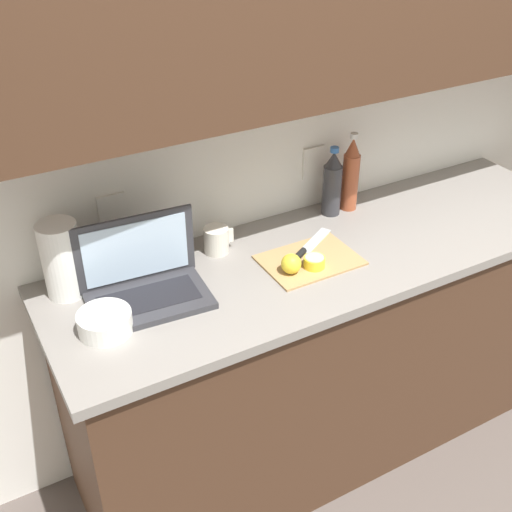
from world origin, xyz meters
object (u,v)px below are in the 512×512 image
Objects in this scene: laptop at (144,280)px; knife at (302,253)px; lemon_half_cut at (314,262)px; bottle_green_soda at (351,175)px; measuring_cup at (216,240)px; paper_towel_roll at (62,260)px; lemon_whole_beside at (291,264)px; bowl_white at (105,322)px; cutting_board at (310,260)px; bottle_oil_tall at (332,184)px.

laptop is 0.54m from knife.
bottle_green_soda is (0.34, 0.28, 0.11)m from lemon_half_cut.
measuring_cup is at bearing 112.76° from knife.
paper_towel_roll is at bearing 160.48° from lemon_half_cut.
lemon_whole_beside is 0.62× the size of measuring_cup.
lemon_whole_beside is at bearing -21.10° from paper_towel_roll.
lemon_whole_beside is 0.27× the size of paper_towel_roll.
bottle_green_soda is (0.87, 0.15, 0.08)m from laptop.
knife is at bearing 4.42° from bowl_white.
bowl_white is at bearing -165.90° from bottle_green_soda.
bowl_white is at bearing -141.74° from laptop.
laptop is 2.46× the size of bowl_white.
lemon_half_cut is at bearing -140.38° from bottle_green_soda.
cutting_board is at bearing -4.55° from laptop.
paper_towel_roll is (-0.04, 0.24, 0.09)m from bowl_white.
knife is 0.11m from lemon_whole_beside.
cutting_board is 0.04m from knife.
bottle_oil_tall reaches higher than measuring_cup.
bottle_green_soda is 1.07m from bowl_white.
bottle_oil_tall is 1.71× the size of bowl_white.
paper_towel_roll is (-0.20, 0.13, 0.06)m from laptop.
knife is at bearing 39.08° from lemon_whole_beside.
cutting_board is 4.82× the size of lemon_whole_beside.
lemon_whole_beside is at bearing 173.82° from lemon_half_cut.
knife is at bearing -141.61° from bottle_oil_tall.
lemon_half_cut is 0.69m from bowl_white.
lemon_half_cut is at bearing -19.52° from paper_towel_roll.
bottle_green_soda is at bearing 0.00° from bottle_oil_tall.
bottle_green_soda is at bearing 1.23° from paper_towel_roll.
cutting_board is 0.78m from paper_towel_roll.
paper_towel_roll is at bearing 100.46° from bowl_white.
cutting_board is 0.43m from bottle_green_soda.
measuring_cup is at bearing 25.93° from laptop.
measuring_cup is at bearing -176.02° from bottle_oil_tall.
laptop is 1.44× the size of bottle_oil_tall.
paper_towel_roll is at bearing -178.77° from bottle_green_soda.
bowl_white is 0.26m from paper_towel_roll.
laptop is at bearing -169.08° from bottle_oil_tall.
bottle_oil_tall is 0.99m from paper_towel_roll.
bottle_green_soda is 0.58m from measuring_cup.
cutting_board is 0.11m from lemon_whole_beside.
laptop reaches higher than knife.
laptop is at bearing 166.20° from lemon_half_cut.
bottle_oil_tall is (0.25, 0.24, 0.12)m from cutting_board.
bottle_oil_tall is (-0.08, -0.00, -0.02)m from bottle_green_soda.
laptop is 1.20× the size of cutting_board.
bottle_oil_tall is 1.09× the size of paper_towel_roll.
lemon_whole_beside reaches higher than knife.
lemon_half_cut is 0.23× the size of bottle_green_soda.
knife is at bearing -13.96° from paper_towel_roll.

